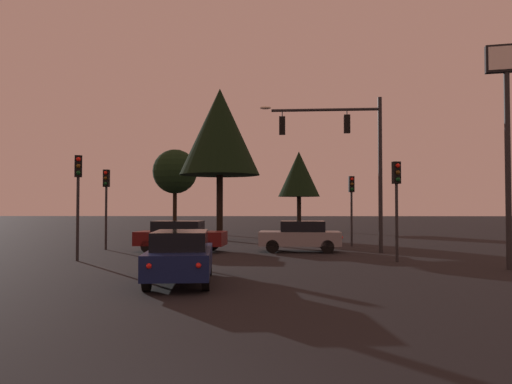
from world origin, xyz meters
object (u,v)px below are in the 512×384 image
(traffic_light_corner_left, at_px, (397,190))
(car_crossing_right, at_px, (180,236))
(car_nearside_lane, at_px, (181,256))
(store_sign_illuminated, at_px, (507,107))
(car_crossing_left, at_px, (300,236))
(tree_center_horizon, at_px, (175,172))
(traffic_signal_mast_arm, at_px, (347,147))
(tree_left_far, at_px, (220,132))
(traffic_light_corner_right, at_px, (352,196))
(traffic_light_median, at_px, (106,193))
(tree_behind_sign, at_px, (299,174))
(traffic_light_far_side, at_px, (78,186))

(traffic_light_corner_left, distance_m, car_crossing_right, 10.67)
(car_nearside_lane, xyz_separation_m, car_crossing_right, (-1.74, 9.78, 0.00))
(traffic_light_corner_left, height_order, store_sign_illuminated, store_sign_illuminated)
(car_crossing_left, distance_m, tree_center_horizon, 23.13)
(car_nearside_lane, bearing_deg, traffic_signal_mast_arm, 55.69)
(tree_left_far, bearing_deg, store_sign_illuminated, -51.49)
(tree_left_far, xyz_separation_m, tree_center_horizon, (-5.29, 12.21, -1.78))
(traffic_light_corner_right, height_order, tree_center_horizon, tree_center_horizon)
(traffic_signal_mast_arm, xyz_separation_m, car_crossing_right, (-8.26, 0.24, -4.39))
(car_crossing_right, bearing_deg, tree_left_far, 81.75)
(car_nearside_lane, height_order, tree_left_far, tree_left_far)
(traffic_light_median, bearing_deg, tree_left_far, 53.90)
(traffic_signal_mast_arm, relative_size, tree_center_horizon, 1.01)
(car_crossing_right, distance_m, store_sign_illuminated, 15.32)
(car_nearside_lane, xyz_separation_m, store_sign_illuminated, (11.16, 3.21, 5.02))
(traffic_light_corner_left, height_order, car_crossing_right, traffic_light_corner_left)
(car_crossing_right, height_order, tree_left_far, tree_left_far)
(traffic_light_median, relative_size, car_crossing_right, 0.91)
(tree_behind_sign, bearing_deg, car_crossing_left, -93.82)
(traffic_light_corner_right, height_order, car_nearside_lane, traffic_light_corner_right)
(traffic_light_far_side, bearing_deg, traffic_light_corner_right, 31.00)
(traffic_light_far_side, xyz_separation_m, tree_center_horizon, (-0.61, 24.59, 2.36))
(traffic_light_median, relative_size, tree_left_far, 0.41)
(car_crossing_right, bearing_deg, store_sign_illuminated, -26.97)
(car_nearside_lane, xyz_separation_m, tree_left_far, (-0.56, 17.94, 6.42))
(car_crossing_left, xyz_separation_m, car_crossing_right, (-5.96, -0.07, 0.00))
(traffic_light_far_side, bearing_deg, traffic_light_corner_left, -0.21)
(traffic_signal_mast_arm, distance_m, traffic_light_far_side, 12.59)
(traffic_light_corner_right, relative_size, store_sign_illuminated, 0.49)
(traffic_light_corner_left, distance_m, tree_left_far, 15.60)
(traffic_signal_mast_arm, xyz_separation_m, tree_left_far, (-7.07, 8.40, 2.04))
(traffic_signal_mast_arm, distance_m, traffic_light_median, 12.57)
(traffic_signal_mast_arm, relative_size, car_crossing_right, 1.66)
(traffic_signal_mast_arm, height_order, tree_behind_sign, traffic_signal_mast_arm)
(tree_left_far, bearing_deg, traffic_light_median, -126.10)
(car_crossing_left, height_order, tree_center_horizon, tree_center_horizon)
(tree_left_far, bearing_deg, car_nearside_lane, -88.21)
(traffic_signal_mast_arm, bearing_deg, car_crossing_left, 172.36)
(store_sign_illuminated, xyz_separation_m, tree_behind_sign, (-5.48, 28.56, -0.51))
(traffic_light_median, xyz_separation_m, tree_left_far, (5.23, 7.18, 4.27))
(tree_center_horizon, bearing_deg, tree_behind_sign, 8.03)
(traffic_light_corner_right, bearing_deg, traffic_light_corner_left, -86.44)
(traffic_light_far_side, bearing_deg, tree_left_far, 69.30)
(car_nearside_lane, bearing_deg, tree_center_horizon, 100.98)
(car_crossing_left, bearing_deg, car_nearside_lane, -113.17)
(store_sign_illuminated, relative_size, tree_left_far, 0.79)
(store_sign_illuminated, distance_m, tree_behind_sign, 29.08)
(traffic_signal_mast_arm, relative_size, car_crossing_left, 1.83)
(traffic_light_corner_left, relative_size, tree_behind_sign, 0.54)
(traffic_light_corner_left, relative_size, traffic_light_median, 0.98)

